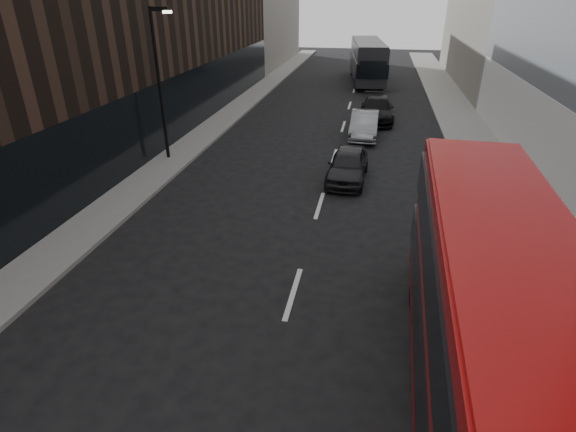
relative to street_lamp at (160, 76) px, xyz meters
The scene contains 10 objects.
sidewalk_right 17.69m from the street_lamp, 24.00° to the left, with size 3.00×80.00×0.15m, color slate.
sidewalk_left 8.12m from the street_lamp, 88.20° to the left, with size 2.00×80.00×0.15m, color slate.
building_left_mid 12.76m from the street_lamp, 105.29° to the left, with size 5.00×24.00×14.00m, color black.
building_left_far 34.24m from the street_lamp, 95.51° to the left, with size 5.00×20.00×13.00m, color slate.
street_lamp is the anchor object (origin of this frame).
red_bus 18.24m from the street_lamp, 46.46° to the right, with size 2.88×10.57×4.23m.
grey_bus 25.89m from the street_lamp, 69.43° to the left, with size 3.88×11.53×3.66m.
car_a 9.79m from the street_lamp, ahead, with size 1.68×4.18×1.43m, color black.
car_b 11.80m from the street_lamp, 32.04° to the left, with size 1.55×4.46×1.47m, color gray.
car_c 14.68m from the street_lamp, 44.10° to the left, with size 2.11×5.19×1.51m, color black.
Camera 1 is at (1.83, -2.34, 7.77)m, focal length 28.00 mm.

